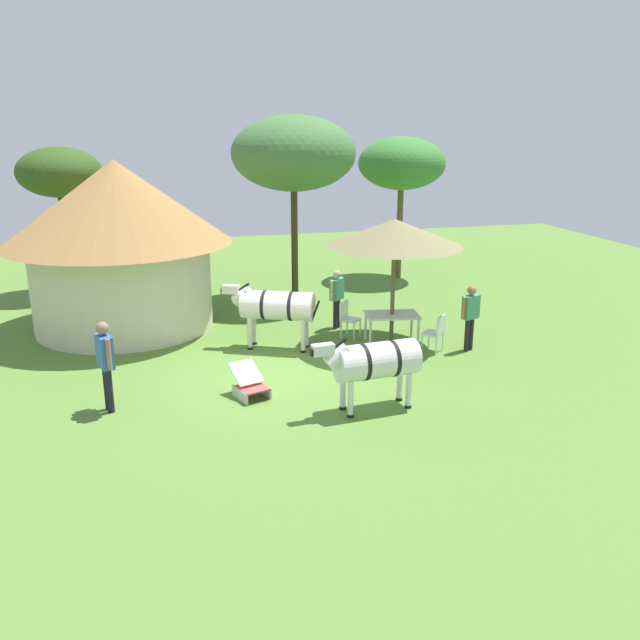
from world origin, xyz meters
The scene contains 15 objects.
ground_plane centered at (0.00, 0.00, 0.00)m, with size 36.00×36.00×0.00m, color #567F33.
thatched_hut centered at (-3.15, 4.45, 2.41)m, with size 5.72×5.72×4.31m.
shade_umbrella centered at (3.13, 1.35, 2.71)m, with size 3.21×3.21×3.04m.
patio_dining_table centered at (3.13, 1.35, 0.65)m, with size 1.40×1.04×0.74m.
patio_chair_near_lawn centered at (2.25, 2.13, 0.52)m, with size 0.61×0.61×0.90m.
patio_chair_near_hut centered at (3.90, 0.47, 0.52)m, with size 0.61×0.61×0.90m.
guest_beside_umbrella centered at (4.71, 0.39, 0.94)m, with size 0.53×0.34×1.57m.
guest_behind_table centered at (2.18, 2.88, 0.93)m, with size 0.44×0.43×1.55m.
standing_watcher centered at (-3.37, -1.03, 1.05)m, with size 0.35×0.60×1.74m.
striped_lounge_chair centered at (-0.72, -1.02, 0.25)m, with size 0.77×0.94×0.62m.
zebra_nearest_camera centered at (0.33, 1.70, 1.04)m, with size 2.19×1.33×1.58m.
zebra_by_umbrella centered at (1.42, -2.21, 0.95)m, with size 2.25×0.82×1.49m.
acacia_tree_left_background centered at (1.79, 6.07, 4.32)m, with size 3.60×3.60×5.41m.
acacia_tree_behind_hut centered at (-4.87, 8.62, 3.70)m, with size 2.51×2.51×4.50m.
acacia_tree_right_background centered at (5.90, 8.02, 3.86)m, with size 2.89×2.89×4.74m.
Camera 1 is at (-2.49, -13.08, 5.20)m, focal length 37.23 mm.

